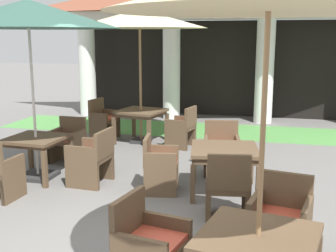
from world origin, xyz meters
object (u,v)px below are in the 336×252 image
object	(u,v)px
patio_chair_near_foreground_north	(221,150)
patio_table_mid_right	(258,245)
patio_table_mid_left	(141,114)
patio_chair_mid_left_east	(182,129)
patio_chair_far_back_east	(92,158)
patio_chair_near_foreground_south	(228,189)
patio_table_near_foreground	(224,154)
patio_umbrella_mid_left	(140,19)
patio_table_far_back	(36,143)
patio_chair_mid_right_west	(149,246)
patio_chair_near_foreground_west	(159,166)
patio_chair_mid_right_north	(280,222)
patio_chair_mid_left_west	(103,120)
patio_umbrella_far_back	(28,15)
patio_chair_far_back_north	(68,141)

from	to	relation	value
patio_chair_near_foreground_north	patio_table_mid_right	distance (m)	3.91
patio_table_mid_left	patio_chair_mid_left_east	bearing A→B (deg)	-11.89
patio_chair_far_back_east	patio_chair_near_foreground_south	bearing A→B (deg)	-108.26
patio_table_near_foreground	patio_table_mid_right	bearing A→B (deg)	-78.01
patio_table_mid_left	patio_table_mid_right	world-z (taller)	patio_table_mid_left
patio_umbrella_mid_left	patio_table_far_back	size ratio (longest dim) A/B	3.14
patio_chair_mid_left_east	patio_table_far_back	size ratio (longest dim) A/B	0.94
patio_chair_mid_right_west	patio_table_far_back	bearing A→B (deg)	-123.10
patio_chair_near_foreground_south	patio_chair_far_back_east	distance (m)	2.43
patio_table_mid_left	patio_table_mid_right	xyz separation A→B (m)	(2.78, -5.64, -0.01)
patio_chair_near_foreground_west	patio_table_far_back	bearing A→B (deg)	-103.33
patio_table_mid_right	patio_chair_mid_right_north	distance (m)	1.05
patio_umbrella_mid_left	patio_chair_far_back_east	size ratio (longest dim) A/B	3.31
patio_chair_mid_left_west	patio_chair_far_back_east	world-z (taller)	patio_chair_mid_left_west
patio_chair_near_foreground_north	patio_table_far_back	bearing A→B (deg)	8.89
patio_table_near_foreground	patio_chair_mid_right_west	size ratio (longest dim) A/B	1.29
patio_table_mid_left	patio_umbrella_mid_left	world-z (taller)	patio_umbrella_mid_left
patio_table_mid_left	patio_chair_far_back_east	world-z (taller)	patio_chair_far_back_east
patio_chair_near_foreground_west	patio_chair_far_back_east	xyz separation A→B (m)	(-1.14, 0.09, 0.02)
patio_chair_near_foreground_north	patio_chair_near_foreground_west	size ratio (longest dim) A/B	1.04
patio_table_mid_right	patio_umbrella_far_back	xyz separation A→B (m)	(-3.73, 2.86, 2.04)
patio_chair_near_foreground_south	patio_chair_mid_right_west	xyz separation A→B (m)	(-0.56, -1.69, -0.02)
patio_chair_near_foreground_north	patio_chair_mid_left_west	distance (m)	3.61
patio_chair_mid_right_west	patio_chair_far_back_east	xyz separation A→B (m)	(-1.70, 2.60, 0.03)
patio_table_mid_left	patio_umbrella_mid_left	distance (m)	2.05
patio_chair_far_back_north	patio_chair_far_back_east	bearing A→B (deg)	135.12
patio_table_mid_right	patio_table_far_back	distance (m)	4.70
patio_table_mid_left	patio_chair_near_foreground_north	bearing A→B (deg)	-41.99
patio_chair_near_foreground_north	patio_chair_near_foreground_south	bearing A→B (deg)	90.00
patio_chair_near_foreground_north	patio_umbrella_mid_left	xyz separation A→B (m)	(-2.01, 1.81, 2.27)
patio_chair_mid_right_north	patio_chair_far_back_east	distance (m)	3.42
patio_chair_near_foreground_west	patio_chair_mid_left_east	world-z (taller)	patio_chair_mid_left_east
patio_table_mid_right	patio_chair_near_foreground_north	bearing A→B (deg)	101.30
patio_chair_mid_left_west	patio_umbrella_far_back	world-z (taller)	patio_umbrella_far_back
patio_table_mid_right	patio_chair_far_back_east	bearing A→B (deg)	134.10
patio_table_mid_left	patio_chair_far_back_north	distance (m)	1.99
patio_chair_mid_left_east	patio_chair_mid_right_west	xyz separation A→B (m)	(0.79, -5.24, -0.01)
patio_table_near_foreground	patio_table_far_back	world-z (taller)	patio_table_near_foreground
patio_chair_far_back_east	patio_chair_mid_right_west	bearing A→B (deg)	-143.26
patio_chair_near_foreground_west	patio_chair_mid_left_west	size ratio (longest dim) A/B	0.94
patio_table_mid_right	patio_chair_mid_right_west	size ratio (longest dim) A/B	1.27
patio_chair_mid_left_east	patio_chair_mid_right_north	size ratio (longest dim) A/B	0.98
patio_chair_mid_left_east	patio_table_mid_right	world-z (taller)	patio_chair_mid_left_east
patio_table_far_back	patio_chair_far_back_north	bearing A→B (deg)	86.49
patio_chair_near_foreground_south	patio_chair_near_foreground_west	bearing A→B (deg)	134.86
patio_chair_mid_left_east	patio_table_near_foreground	bearing A→B (deg)	-143.29
patio_chair_mid_left_east	patio_umbrella_far_back	world-z (taller)	patio_umbrella_far_back
patio_chair_far_back_east	patio_table_far_back	bearing A→B (deg)	90.00
patio_table_far_back	patio_chair_far_back_north	distance (m)	1.04
patio_chair_near_foreground_south	patio_chair_near_foreground_west	distance (m)	1.38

